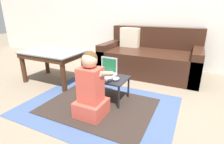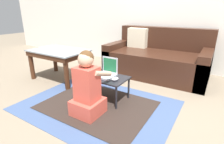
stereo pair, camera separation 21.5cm
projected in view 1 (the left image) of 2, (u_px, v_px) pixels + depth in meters
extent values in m
plane|color=#7F705B|center=(114.00, 101.00, 2.21)|extent=(16.00, 16.00, 0.00)
cube|color=silver|center=(154.00, 1.00, 3.31)|extent=(9.00, 0.06, 2.50)
cube|color=#3D517A|center=(99.00, 106.00, 2.08)|extent=(1.75, 1.31, 0.01)
cube|color=#2D231E|center=(99.00, 105.00, 2.08)|extent=(1.26, 0.94, 0.00)
cube|color=#381E14|center=(149.00, 62.00, 3.14)|extent=(1.68, 0.93, 0.41)
cube|color=#381E14|center=(156.00, 37.00, 3.31)|extent=(1.68, 0.20, 0.39)
cube|color=#381E14|center=(111.00, 55.00, 3.43)|extent=(0.16, 0.93, 0.52)
cube|color=#381E14|center=(196.00, 65.00, 2.81)|extent=(0.16, 0.93, 0.52)
cube|color=beige|center=(130.00, 37.00, 3.36)|extent=(0.36, 0.14, 0.36)
cube|color=gray|center=(52.00, 52.00, 2.69)|extent=(0.91, 0.59, 0.02)
cube|color=#422314|center=(52.00, 55.00, 2.70)|extent=(0.87, 0.57, 0.07)
cylinder|color=#422314|center=(23.00, 68.00, 2.73)|extent=(0.07, 0.07, 0.47)
cylinder|color=#422314|center=(63.00, 76.00, 2.40)|extent=(0.07, 0.07, 0.47)
cylinder|color=#422314|center=(47.00, 60.00, 3.14)|extent=(0.07, 0.07, 0.47)
cylinder|color=#422314|center=(84.00, 66.00, 2.81)|extent=(0.07, 0.07, 0.47)
cube|color=black|center=(106.00, 78.00, 2.16)|extent=(0.52, 0.36, 0.02)
cylinder|color=black|center=(84.00, 90.00, 2.17)|extent=(0.02, 0.02, 0.29)
cylinder|color=black|center=(119.00, 98.00, 1.98)|extent=(0.02, 0.02, 0.29)
cylinder|color=black|center=(97.00, 82.00, 2.44)|extent=(0.02, 0.02, 0.29)
cylinder|color=black|center=(128.00, 88.00, 2.24)|extent=(0.02, 0.02, 0.29)
cube|color=#B7BCC6|center=(105.00, 76.00, 2.17)|extent=(0.22, 0.22, 0.02)
cube|color=silver|center=(105.00, 76.00, 2.15)|extent=(0.18, 0.13, 0.00)
cube|color=#B7BCC6|center=(109.00, 65.00, 2.22)|extent=(0.22, 0.01, 0.21)
cube|color=#196038|center=(109.00, 65.00, 2.22)|extent=(0.19, 0.00, 0.17)
ellipsoid|color=#B2B7C1|center=(116.00, 79.00, 2.06)|extent=(0.07, 0.10, 0.04)
cube|color=#CC4C3D|center=(92.00, 108.00, 1.88)|extent=(0.30, 0.30, 0.18)
cube|color=#CC4C3D|center=(91.00, 85.00, 1.79)|extent=(0.23, 0.20, 0.37)
sphere|color=tan|center=(89.00, 60.00, 1.70)|extent=(0.16, 0.16, 0.16)
sphere|color=brown|center=(90.00, 59.00, 1.71)|extent=(0.15, 0.15, 0.15)
cylinder|color=tan|center=(89.00, 71.00, 1.92)|extent=(0.06, 0.30, 0.14)
cylinder|color=tan|center=(106.00, 74.00, 1.83)|extent=(0.06, 0.30, 0.14)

